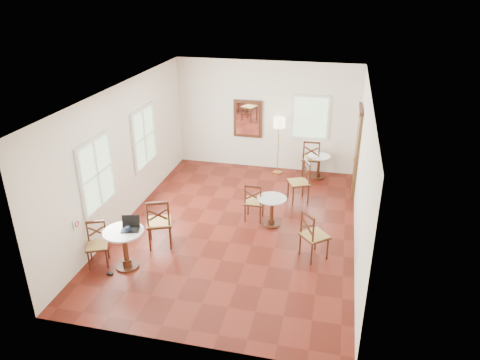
% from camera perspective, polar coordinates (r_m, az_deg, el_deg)
% --- Properties ---
extents(ground, '(7.00, 7.00, 0.00)m').
position_cam_1_polar(ground, '(9.88, -0.39, -5.99)').
color(ground, '#5E1910').
rests_on(ground, ground).
extents(room_shell, '(5.02, 7.02, 3.01)m').
position_cam_1_polar(room_shell, '(9.33, -0.40, 4.94)').
color(room_shell, white).
rests_on(room_shell, ground).
extents(cafe_table_near, '(0.74, 0.74, 0.79)m').
position_cam_1_polar(cafe_table_near, '(8.64, -14.38, -7.97)').
color(cafe_table_near, '#3F1D0F').
rests_on(cafe_table_near, ground).
extents(cafe_table_mid, '(0.63, 0.63, 0.67)m').
position_cam_1_polar(cafe_table_mid, '(9.78, 4.04, -3.60)').
color(cafe_table_mid, '#3F1D0F').
rests_on(cafe_table_mid, ground).
extents(cafe_table_back, '(0.61, 0.61, 0.64)m').
position_cam_1_polar(cafe_table_back, '(12.25, 9.94, 1.99)').
color(cafe_table_back, '#3F1D0F').
rests_on(cafe_table_back, ground).
extents(chair_near_a, '(0.64, 0.64, 1.07)m').
position_cam_1_polar(chair_near_a, '(9.14, -10.22, -5.28)').
color(chair_near_a, '#3F1D0F').
rests_on(chair_near_a, ground).
extents(chair_near_b, '(0.52, 0.52, 0.85)m').
position_cam_1_polar(chair_near_b, '(8.91, -17.64, -7.79)').
color(chair_near_b, '#3F1D0F').
rests_on(chair_near_b, ground).
extents(chair_mid_a, '(0.42, 0.42, 0.91)m').
position_cam_1_polar(chair_mid_a, '(9.96, 1.78, -2.76)').
color(chair_mid_a, '#3F1D0F').
rests_on(chair_mid_a, ground).
extents(chair_mid_b, '(0.65, 0.65, 1.00)m').
position_cam_1_polar(chair_mid_b, '(8.75, 9.29, -6.94)').
color(chair_mid_b, '#3F1D0F').
rests_on(chair_mid_b, ground).
extents(chair_back_a, '(0.50, 0.50, 1.06)m').
position_cam_1_polar(chair_back_a, '(12.28, 9.00, 2.79)').
color(chair_back_a, '#3F1D0F').
rests_on(chair_back_a, ground).
extents(chair_back_b, '(0.62, 0.62, 1.01)m').
position_cam_1_polar(chair_back_b, '(10.87, 7.57, -0.24)').
color(chair_back_b, '#3F1D0F').
rests_on(chair_back_b, ground).
extents(floor_lamp, '(0.31, 0.31, 1.59)m').
position_cam_1_polar(floor_lamp, '(12.10, 4.96, 6.79)').
color(floor_lamp, '#BF8C3F').
rests_on(floor_lamp, ground).
extents(laptop, '(0.38, 0.35, 0.23)m').
position_cam_1_polar(laptop, '(8.50, -13.69, -5.66)').
color(laptop, black).
rests_on(laptop, cafe_table_near).
extents(mouse, '(0.13, 0.10, 0.04)m').
position_cam_1_polar(mouse, '(8.64, -14.28, -5.48)').
color(mouse, black).
rests_on(mouse, cafe_table_near).
extents(navy_mug, '(0.13, 0.09, 0.10)m').
position_cam_1_polar(navy_mug, '(8.41, -14.02, -6.08)').
color(navy_mug, '#101B36').
rests_on(navy_mug, cafe_table_near).
extents(water_glass, '(0.05, 0.05, 0.09)m').
position_cam_1_polar(water_glass, '(8.44, -14.15, -6.04)').
color(water_glass, white).
rests_on(water_glass, cafe_table_near).
extents(power_adapter, '(0.10, 0.06, 0.04)m').
position_cam_1_polar(power_adapter, '(8.76, -16.16, -11.35)').
color(power_adapter, black).
rests_on(power_adapter, ground).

